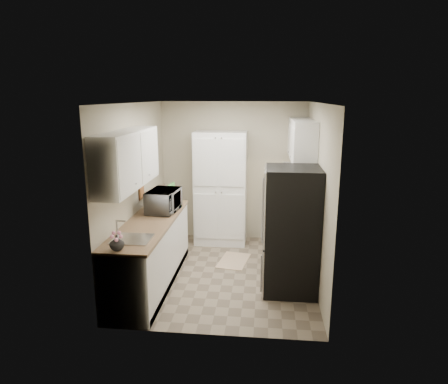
{
  "coord_description": "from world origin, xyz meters",
  "views": [
    {
      "loc": [
        0.57,
        -5.51,
        2.6
      ],
      "look_at": [
        -0.02,
        0.15,
        1.22
      ],
      "focal_mm": 32.0,
      "sensor_mm": 36.0,
      "label": 1
    }
  ],
  "objects_px": {
    "refrigerator": "(291,230)",
    "wine_bottle": "(159,195)",
    "toaster_oven": "(287,191)",
    "pantry_cabinet": "(221,188)",
    "electric_range": "(289,236)",
    "microwave": "(164,201)"
  },
  "relations": [
    {
      "from": "wine_bottle",
      "to": "toaster_oven",
      "type": "relative_size",
      "value": 0.71
    },
    {
      "from": "pantry_cabinet",
      "to": "refrigerator",
      "type": "height_order",
      "value": "pantry_cabinet"
    },
    {
      "from": "microwave",
      "to": "toaster_oven",
      "type": "height_order",
      "value": "microwave"
    },
    {
      "from": "toaster_oven",
      "to": "microwave",
      "type": "bearing_deg",
      "value": -126.18
    },
    {
      "from": "toaster_oven",
      "to": "refrigerator",
      "type": "bearing_deg",
      "value": -66.47
    },
    {
      "from": "refrigerator",
      "to": "microwave",
      "type": "xyz_separation_m",
      "value": [
        -1.85,
        0.47,
        0.23
      ]
    },
    {
      "from": "electric_range",
      "to": "toaster_oven",
      "type": "height_order",
      "value": "toaster_oven"
    },
    {
      "from": "electric_range",
      "to": "refrigerator",
      "type": "bearing_deg",
      "value": -92.48
    },
    {
      "from": "refrigerator",
      "to": "microwave",
      "type": "height_order",
      "value": "refrigerator"
    },
    {
      "from": "refrigerator",
      "to": "microwave",
      "type": "relative_size",
      "value": 2.89
    },
    {
      "from": "pantry_cabinet",
      "to": "refrigerator",
      "type": "bearing_deg",
      "value": -56.54
    },
    {
      "from": "pantry_cabinet",
      "to": "toaster_oven",
      "type": "distance_m",
      "value": 1.17
    },
    {
      "from": "refrigerator",
      "to": "microwave",
      "type": "bearing_deg",
      "value": 165.63
    },
    {
      "from": "pantry_cabinet",
      "to": "toaster_oven",
      "type": "relative_size",
      "value": 5.22
    },
    {
      "from": "microwave",
      "to": "wine_bottle",
      "type": "xyz_separation_m",
      "value": [
        -0.18,
        0.42,
        -0.03
      ]
    },
    {
      "from": "wine_bottle",
      "to": "toaster_oven",
      "type": "height_order",
      "value": "wine_bottle"
    },
    {
      "from": "electric_range",
      "to": "microwave",
      "type": "xyz_separation_m",
      "value": [
        -1.88,
        -0.33,
        0.6
      ]
    },
    {
      "from": "wine_bottle",
      "to": "toaster_oven",
      "type": "xyz_separation_m",
      "value": [
        2.04,
        0.65,
        -0.03
      ]
    },
    {
      "from": "refrigerator",
      "to": "toaster_oven",
      "type": "xyz_separation_m",
      "value": [
        0.01,
        1.54,
        0.18
      ]
    },
    {
      "from": "pantry_cabinet",
      "to": "refrigerator",
      "type": "xyz_separation_m",
      "value": [
        1.14,
        -1.73,
        -0.15
      ]
    },
    {
      "from": "refrigerator",
      "to": "wine_bottle",
      "type": "height_order",
      "value": "refrigerator"
    },
    {
      "from": "microwave",
      "to": "wine_bottle",
      "type": "distance_m",
      "value": 0.46
    }
  ]
}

